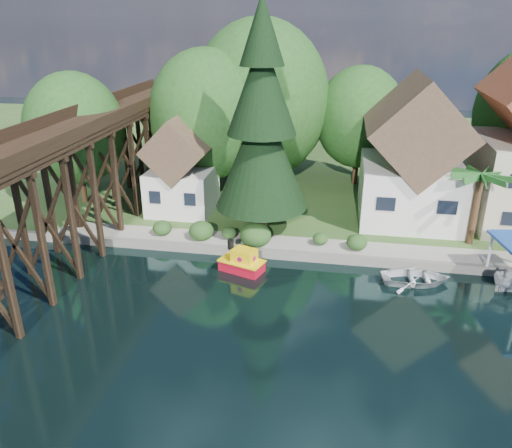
# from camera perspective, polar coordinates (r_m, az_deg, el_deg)

# --- Properties ---
(ground) EXTENTS (140.00, 140.00, 0.00)m
(ground) POSITION_cam_1_polar(r_m,az_deg,el_deg) (27.25, 5.15, -11.83)
(ground) COLOR black
(ground) RESTS_ON ground
(bank) EXTENTS (140.00, 52.00, 0.50)m
(bank) POSITION_cam_1_polar(r_m,az_deg,el_deg) (58.41, 8.08, 7.57)
(bank) COLOR #2C5020
(bank) RESTS_ON ground
(seawall) EXTENTS (60.00, 0.40, 0.62)m
(seawall) POSITION_cam_1_polar(r_m,az_deg,el_deg) (34.05, 13.08, -4.20)
(seawall) COLOR slate
(seawall) RESTS_ON ground
(promenade) EXTENTS (50.00, 2.60, 0.06)m
(promenade) POSITION_cam_1_polar(r_m,az_deg,el_deg) (35.32, 16.27, -3.12)
(promenade) COLOR gray
(promenade) RESTS_ON bank
(trestle_bridge) EXTENTS (4.12, 44.18, 9.30)m
(trestle_bridge) POSITION_cam_1_polar(r_m,az_deg,el_deg) (34.12, -21.55, 4.00)
(trestle_bridge) COLOR black
(trestle_bridge) RESTS_ON ground
(house_left) EXTENTS (7.64, 8.64, 11.02)m
(house_left) POSITION_cam_1_polar(r_m,az_deg,el_deg) (40.13, 17.53, 6.91)
(house_left) COLOR silver
(house_left) RESTS_ON bank
(shed) EXTENTS (5.09, 5.40, 7.85)m
(shed) POSITION_cam_1_polar(r_m,az_deg,el_deg) (40.61, -8.54, 5.98)
(shed) COLOR silver
(shed) RESTS_ON bank
(bg_trees) EXTENTS (49.90, 13.30, 10.57)m
(bg_trees) POSITION_cam_1_polar(r_m,az_deg,el_deg) (44.39, 9.24, 11.98)
(bg_trees) COLOR #382314
(bg_trees) RESTS_ON bank
(shrubs) EXTENTS (15.76, 2.47, 1.70)m
(shrubs) POSITION_cam_1_polar(r_m,az_deg,el_deg) (35.21, -0.93, -0.97)
(shrubs) COLOR #1F4418
(shrubs) RESTS_ON bank
(conifer) EXTENTS (6.64, 6.64, 16.35)m
(conifer) POSITION_cam_1_polar(r_m,az_deg,el_deg) (34.93, 0.65, 11.16)
(conifer) COLOR #382314
(conifer) RESTS_ON bank
(palm_tree) EXTENTS (4.71, 4.71, 5.48)m
(palm_tree) POSITION_cam_1_polar(r_m,az_deg,el_deg) (36.80, 24.31, 4.75)
(palm_tree) COLOR #382314
(palm_tree) RESTS_ON bank
(tugboat) EXTENTS (3.20, 2.42, 2.07)m
(tugboat) POSITION_cam_1_polar(r_m,az_deg,el_deg) (32.42, -1.57, -4.39)
(tugboat) COLOR #B60C20
(tugboat) RESTS_ON ground
(boat_white_a) EXTENTS (4.59, 3.54, 0.88)m
(boat_white_a) POSITION_cam_1_polar(r_m,az_deg,el_deg) (32.66, 17.82, -5.73)
(boat_white_a) COLOR silver
(boat_white_a) RESTS_ON ground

